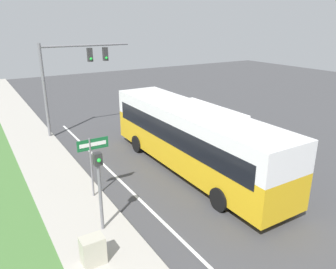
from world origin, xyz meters
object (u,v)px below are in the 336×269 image
signal_gantry (71,70)px  street_sign (92,156)px  bus (192,135)px  pedestrian_signal (99,180)px  utility_cabinet (93,250)px

signal_gantry → street_sign: (-1.99, -9.27, -2.40)m
bus → street_sign: 5.26m
pedestrian_signal → utility_cabinet: pedestrian_signal is taller
bus → utility_cabinet: size_ratio=13.10×
street_sign → utility_cabinet: street_sign is taller
signal_gantry → utility_cabinet: (-3.50, -13.37, -3.82)m
utility_cabinet → signal_gantry: bearing=75.3°
bus → utility_cabinet: bearing=-148.1°
signal_gantry → pedestrian_signal: signal_gantry is taller
pedestrian_signal → street_sign: size_ratio=1.12×
signal_gantry → utility_cabinet: size_ratio=6.63×
pedestrian_signal → bus: bearing=24.1°
bus → signal_gantry: size_ratio=1.98×
bus → pedestrian_signal: size_ratio=3.87×
pedestrian_signal → street_sign: bearing=76.3°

